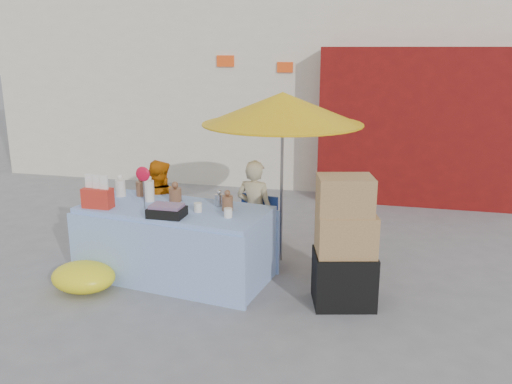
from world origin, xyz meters
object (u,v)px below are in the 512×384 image
(chair_left, at_px, (157,238))
(vendor_orange, at_px, (159,208))
(umbrella, at_px, (283,109))
(box_stack, at_px, (345,247))
(vendor_beige, at_px, (255,212))
(market_table, at_px, (175,241))
(chair_right, at_px, (252,247))

(chair_left, relative_size, vendor_orange, 0.69)
(chair_left, height_order, umbrella, umbrella)
(umbrella, xyz_separation_m, box_stack, (0.86, -1.02, -1.26))
(vendor_beige, bearing_deg, umbrella, -141.72)
(box_stack, bearing_deg, market_table, 172.92)
(vendor_orange, bearing_deg, chair_right, -174.41)
(umbrella, relative_size, box_stack, 1.53)
(vendor_orange, height_order, vendor_beige, vendor_beige)
(chair_right, xyz_separation_m, umbrella, (0.30, 0.28, 1.64))
(vendor_beige, height_order, umbrella, umbrella)
(chair_left, xyz_separation_m, box_stack, (2.41, -0.74, 0.38))
(chair_left, bearing_deg, market_table, -35.77)
(chair_left, height_order, chair_right, same)
(chair_left, bearing_deg, box_stack, -5.30)
(chair_left, height_order, box_stack, box_stack)
(chair_left, distance_m, umbrella, 2.27)
(chair_right, distance_m, vendor_beige, 0.42)
(vendor_orange, distance_m, box_stack, 2.57)
(chair_right, distance_m, umbrella, 1.69)
(market_table, relative_size, chair_left, 2.71)
(umbrella, height_order, box_stack, umbrella)
(box_stack, bearing_deg, vendor_orange, 160.13)
(chair_left, height_order, vendor_beige, vendor_beige)
(chair_left, height_order, vendor_orange, vendor_orange)
(market_table, distance_m, chair_right, 0.95)
(chair_right, height_order, vendor_beige, vendor_beige)
(vendor_beige, distance_m, umbrella, 1.29)
(market_table, bearing_deg, vendor_orange, 134.17)
(market_table, xyz_separation_m, chair_left, (-0.45, 0.49, -0.18))
(chair_right, bearing_deg, market_table, -136.44)
(market_table, xyz_separation_m, vendor_beige, (0.79, 0.63, 0.22))
(vendor_orange, xyz_separation_m, umbrella, (1.55, 0.15, 1.27))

